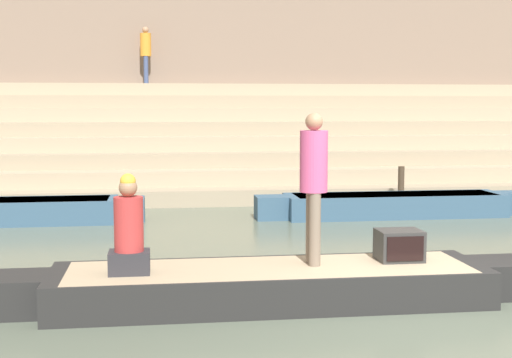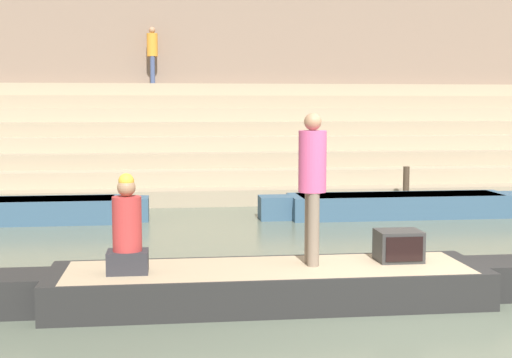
# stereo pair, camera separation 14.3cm
# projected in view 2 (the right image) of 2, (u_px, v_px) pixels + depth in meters

# --- Properties ---
(ground_plane) EXTENTS (120.00, 120.00, 0.00)m
(ground_plane) POSITION_uv_depth(u_px,v_px,m) (454.00, 319.00, 7.64)
(ground_plane) COLOR #566051
(ghat_steps) EXTENTS (36.00, 6.28, 2.93)m
(ghat_steps) POSITION_uv_depth(u_px,v_px,m) (276.00, 149.00, 20.15)
(ghat_steps) COLOR gray
(ghat_steps) RESTS_ON ground
(back_wall) EXTENTS (34.20, 1.28, 8.49)m
(back_wall) POSITION_uv_depth(u_px,v_px,m) (263.00, 44.00, 22.61)
(back_wall) COLOR #7F6B5B
(back_wall) RESTS_ON ground
(rowboat_main) EXTENTS (6.41, 1.42, 0.42)m
(rowboat_main) POSITION_uv_depth(u_px,v_px,m) (268.00, 284.00, 8.22)
(rowboat_main) COLOR black
(rowboat_main) RESTS_ON ground
(person_standing) EXTENTS (0.32, 0.32, 1.77)m
(person_standing) POSITION_uv_depth(u_px,v_px,m) (312.00, 177.00, 8.25)
(person_standing) COLOR #756656
(person_standing) RESTS_ON rowboat_main
(person_rowing) EXTENTS (0.45, 0.36, 1.11)m
(person_rowing) POSITION_uv_depth(u_px,v_px,m) (127.00, 232.00, 7.89)
(person_rowing) COLOR #28282D
(person_rowing) RESTS_ON rowboat_main
(tv_set) EXTENTS (0.53, 0.43, 0.37)m
(tv_set) POSITION_uv_depth(u_px,v_px,m) (399.00, 246.00, 8.52)
(tv_set) COLOR #2D2D2D
(tv_set) RESTS_ON rowboat_main
(moored_boat_shore) EXTENTS (5.79, 1.05, 0.47)m
(moored_boat_shore) POSITION_uv_depth(u_px,v_px,m) (399.00, 205.00, 14.62)
(moored_boat_shore) COLOR #33516B
(moored_boat_shore) RESTS_ON ground
(moored_boat_distant) EXTENTS (4.96, 1.05, 0.47)m
(moored_boat_distant) POSITION_uv_depth(u_px,v_px,m) (20.00, 210.00, 13.88)
(moored_boat_distant) COLOR #33516B
(moored_boat_distant) RESTS_ON ground
(mooring_post) EXTENTS (0.14, 0.14, 0.92)m
(mooring_post) POSITION_uv_depth(u_px,v_px,m) (406.00, 187.00, 15.92)
(mooring_post) COLOR #473828
(mooring_post) RESTS_ON ground
(person_on_steps) EXTENTS (0.32, 0.32, 1.68)m
(person_on_steps) POSITION_uv_depth(u_px,v_px,m) (152.00, 51.00, 21.25)
(person_on_steps) COLOR #3D4C75
(person_on_steps) RESTS_ON ghat_steps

